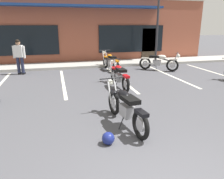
{
  "coord_description": "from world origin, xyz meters",
  "views": [
    {
      "loc": [
        -1.48,
        -2.0,
        2.32
      ],
      "look_at": [
        0.02,
        3.75,
        0.55
      ],
      "focal_mm": 34.87,
      "sensor_mm": 36.0,
      "label": 1
    }
  ],
  "objects_px": {
    "motorcycle_silver_naked": "(119,75)",
    "person_in_black_shirt": "(19,55)",
    "motorcycle_blue_standard": "(159,62)",
    "motorcycle_red_sportbike": "(110,61)",
    "parking_lot_lamp_post": "(159,11)",
    "helmet_on_pavement": "(108,138)",
    "motorcycle_foreground_classic": "(125,107)"
  },
  "relations": [
    {
      "from": "motorcycle_foreground_classic",
      "to": "helmet_on_pavement",
      "type": "xyz_separation_m",
      "value": [
        -0.61,
        -0.77,
        -0.33
      ]
    },
    {
      "from": "motorcycle_red_sportbike",
      "to": "parking_lot_lamp_post",
      "type": "bearing_deg",
      "value": 8.2
    },
    {
      "from": "motorcycle_foreground_classic",
      "to": "helmet_on_pavement",
      "type": "bearing_deg",
      "value": -128.14
    },
    {
      "from": "motorcycle_foreground_classic",
      "to": "person_in_black_shirt",
      "type": "distance_m",
      "value": 7.34
    },
    {
      "from": "motorcycle_blue_standard",
      "to": "person_in_black_shirt",
      "type": "distance_m",
      "value": 6.98
    },
    {
      "from": "person_in_black_shirt",
      "to": "helmet_on_pavement",
      "type": "xyz_separation_m",
      "value": [
        2.58,
        -7.37,
        -0.82
      ]
    },
    {
      "from": "motorcycle_red_sportbike",
      "to": "motorcycle_silver_naked",
      "type": "distance_m",
      "value": 3.36
    },
    {
      "from": "person_in_black_shirt",
      "to": "helmet_on_pavement",
      "type": "distance_m",
      "value": 7.85
    },
    {
      "from": "motorcycle_silver_naked",
      "to": "person_in_black_shirt",
      "type": "xyz_separation_m",
      "value": [
        -3.98,
        3.37,
        0.49
      ]
    },
    {
      "from": "motorcycle_red_sportbike",
      "to": "parking_lot_lamp_post",
      "type": "height_order",
      "value": "parking_lot_lamp_post"
    },
    {
      "from": "person_in_black_shirt",
      "to": "helmet_on_pavement",
      "type": "relative_size",
      "value": 6.44
    },
    {
      "from": "person_in_black_shirt",
      "to": "parking_lot_lamp_post",
      "type": "xyz_separation_m",
      "value": [
        7.32,
        0.36,
        2.11
      ]
    },
    {
      "from": "motorcycle_red_sportbike",
      "to": "motorcycle_foreground_classic",
      "type": "bearing_deg",
      "value": -101.12
    },
    {
      "from": "motorcycle_silver_naked",
      "to": "person_in_black_shirt",
      "type": "distance_m",
      "value": 5.24
    },
    {
      "from": "parking_lot_lamp_post",
      "to": "motorcycle_foreground_classic",
      "type": "bearing_deg",
      "value": -120.74
    },
    {
      "from": "motorcycle_foreground_classic",
      "to": "person_in_black_shirt",
      "type": "bearing_deg",
      "value": 115.81
    },
    {
      "from": "motorcycle_red_sportbike",
      "to": "parking_lot_lamp_post",
      "type": "xyz_separation_m",
      "value": [
        2.85,
        0.41,
        2.6
      ]
    },
    {
      "from": "helmet_on_pavement",
      "to": "motorcycle_silver_naked",
      "type": "bearing_deg",
      "value": 70.7
    },
    {
      "from": "motorcycle_silver_naked",
      "to": "helmet_on_pavement",
      "type": "distance_m",
      "value": 4.24
    },
    {
      "from": "motorcycle_foreground_classic",
      "to": "motorcycle_silver_naked",
      "type": "height_order",
      "value": "same"
    },
    {
      "from": "motorcycle_silver_naked",
      "to": "helmet_on_pavement",
      "type": "bearing_deg",
      "value": -109.3
    },
    {
      "from": "motorcycle_blue_standard",
      "to": "helmet_on_pavement",
      "type": "bearing_deg",
      "value": -123.41
    },
    {
      "from": "motorcycle_blue_standard",
      "to": "motorcycle_red_sportbike",
      "type": "bearing_deg",
      "value": 163.14
    },
    {
      "from": "helmet_on_pavement",
      "to": "parking_lot_lamp_post",
      "type": "height_order",
      "value": "parking_lot_lamp_post"
    },
    {
      "from": "motorcycle_red_sportbike",
      "to": "motorcycle_blue_standard",
      "type": "bearing_deg",
      "value": -16.86
    },
    {
      "from": "motorcycle_red_sportbike",
      "to": "person_in_black_shirt",
      "type": "relative_size",
      "value": 1.25
    },
    {
      "from": "motorcycle_red_sportbike",
      "to": "person_in_black_shirt",
      "type": "distance_m",
      "value": 4.5
    },
    {
      "from": "motorcycle_silver_naked",
      "to": "person_in_black_shirt",
      "type": "relative_size",
      "value": 1.26
    },
    {
      "from": "motorcycle_foreground_classic",
      "to": "parking_lot_lamp_post",
      "type": "distance_m",
      "value": 8.5
    },
    {
      "from": "motorcycle_blue_standard",
      "to": "person_in_black_shirt",
      "type": "relative_size",
      "value": 1.06
    },
    {
      "from": "parking_lot_lamp_post",
      "to": "helmet_on_pavement",
      "type": "bearing_deg",
      "value": -121.54
    },
    {
      "from": "person_in_black_shirt",
      "to": "motorcycle_foreground_classic",
      "type": "bearing_deg",
      "value": -64.19
    }
  ]
}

